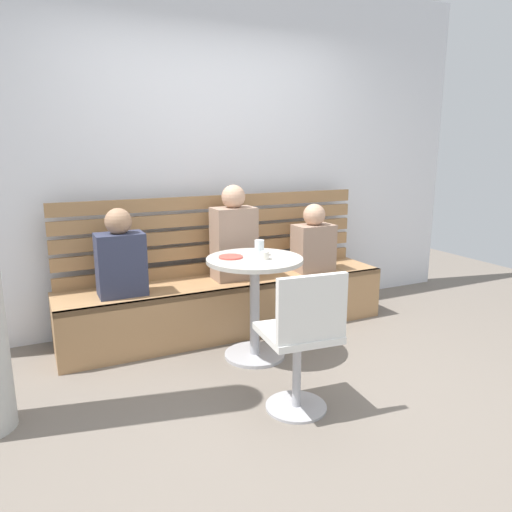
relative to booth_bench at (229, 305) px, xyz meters
name	(u,v)px	position (x,y,z in m)	size (l,w,h in m)	color
ground	(305,396)	(0.00, -1.20, -0.22)	(8.00, 8.00, 0.00)	#70665B
back_wall	(207,152)	(0.00, 0.44, 1.23)	(5.20, 0.10, 2.90)	silver
booth_bench	(229,305)	(0.00, 0.00, 0.00)	(2.70, 0.52, 0.44)	#A87C51
booth_backrest	(217,234)	(0.00, 0.24, 0.56)	(2.65, 0.04, 0.66)	#9A7249
cafe_table	(255,288)	(-0.03, -0.55, 0.30)	(0.68, 0.68, 0.74)	#ADADB2
white_chair	(302,338)	(-0.12, -1.36, 0.24)	(0.44, 0.44, 0.85)	#ADADB2
person_adult	(234,237)	(0.05, 0.01, 0.56)	(0.34, 0.22, 0.77)	#9E7F6B
person_child_left	(313,242)	(0.78, -0.04, 0.47)	(0.34, 0.22, 0.58)	#9E7F6B
person_child_middle	(121,257)	(-0.86, -0.04, 0.50)	(0.34, 0.22, 0.64)	#333851
cup_espresso_small	(265,255)	(0.02, -0.62, 0.55)	(0.06, 0.06, 0.06)	silver
cup_water_clear	(259,248)	(0.04, -0.48, 0.57)	(0.07, 0.07, 0.11)	white
plate_small	(231,257)	(-0.18, -0.47, 0.52)	(0.17, 0.17, 0.01)	#DB4C42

